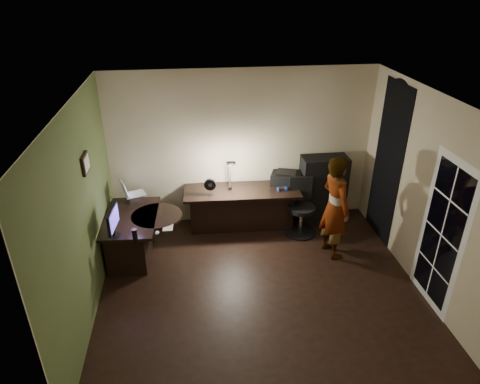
{
  "coord_description": "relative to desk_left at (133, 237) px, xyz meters",
  "views": [
    {
      "loc": [
        -0.88,
        -4.77,
        4.02
      ],
      "look_at": [
        -0.15,
        1.05,
        1.0
      ],
      "focal_mm": 32.0,
      "sensor_mm": 36.0,
      "label": 1
    }
  ],
  "objects": [
    {
      "name": "person",
      "position": [
        3.1,
        -0.29,
        0.47
      ],
      "size": [
        0.54,
        0.68,
        1.67
      ],
      "primitive_type": "imported",
      "rotation": [
        0.0,
        0.0,
        1.84
      ],
      "color": "#D8A88C",
      "rests_on": "floor"
    },
    {
      "name": "office_chair",
      "position": [
        2.76,
        0.35,
        0.12
      ],
      "size": [
        0.59,
        0.59,
        0.97
      ],
      "primitive_type": "cube",
      "rotation": [
        0.0,
        0.0,
        -0.09
      ],
      "color": "black",
      "rests_on": "floor"
    },
    {
      "name": "wall_left",
      "position": [
        -0.42,
        -0.97,
        0.99
      ],
      "size": [
        0.01,
        4.0,
        2.7
      ],
      "primitive_type": "cube",
      "color": "#C1B18E",
      "rests_on": "floor"
    },
    {
      "name": "desk_left",
      "position": [
        0.0,
        0.0,
        0.0
      ],
      "size": [
        0.84,
        1.3,
        0.73
      ],
      "primitive_type": "cube",
      "rotation": [
        0.0,
        0.0,
        -0.05
      ],
      "color": "black",
      "rests_on": "floor"
    },
    {
      "name": "framed_picture",
      "position": [
        -0.39,
        -0.52,
        1.49
      ],
      "size": [
        0.04,
        0.3,
        0.25
      ],
      "primitive_type": "cube",
      "color": "black",
      "rests_on": "wall_left"
    },
    {
      "name": "laptop",
      "position": [
        0.02,
        0.57,
        0.56
      ],
      "size": [
        0.44,
        0.42,
        0.24
      ],
      "primitive_type": "cube",
      "rotation": [
        0.0,
        0.0,
        0.37
      ],
      "color": "silver",
      "rests_on": "laptop_stand"
    },
    {
      "name": "desk_fan",
      "position": [
        1.24,
        0.54,
        0.52
      ],
      "size": [
        0.21,
        0.14,
        0.3
      ],
      "primitive_type": "cube",
      "rotation": [
        0.0,
        0.0,
        -0.17
      ],
      "color": "black",
      "rests_on": "desk_right"
    },
    {
      "name": "french_door",
      "position": [
        4.07,
        -1.52,
        0.69
      ],
      "size": [
        0.02,
        0.92,
        2.1
      ],
      "primitive_type": "cube",
      "color": "white",
      "rests_on": "floor"
    },
    {
      "name": "headphones",
      "position": [
        2.46,
        0.55,
        0.41
      ],
      "size": [
        0.19,
        0.14,
        0.08
      ],
      "primitive_type": "cube",
      "rotation": [
        0.0,
        0.0,
        0.42
      ],
      "color": "navy",
      "rests_on": "desk_right"
    },
    {
      "name": "desk_lamp",
      "position": [
        1.59,
        0.7,
        0.69
      ],
      "size": [
        0.26,
        0.33,
        0.64
      ],
      "primitive_type": "cube",
      "rotation": [
        0.0,
        0.0,
        -0.4
      ],
      "color": "black",
      "rests_on": "desk_right"
    },
    {
      "name": "wall_front",
      "position": [
        1.83,
        -2.98,
        0.99
      ],
      "size": [
        4.5,
        0.01,
        2.7
      ],
      "primitive_type": "cube",
      "color": "#C1B18E",
      "rests_on": "floor"
    },
    {
      "name": "laptop_stand",
      "position": [
        0.02,
        0.57,
        0.4
      ],
      "size": [
        0.28,
        0.26,
        0.1
      ],
      "primitive_type": "cube",
      "rotation": [
        0.0,
        0.0,
        0.36
      ],
      "color": "silver",
      "rests_on": "desk_left"
    },
    {
      "name": "floor",
      "position": [
        1.83,
        -0.97,
        -0.37
      ],
      "size": [
        4.5,
        4.0,
        0.01
      ],
      "primitive_type": "cube",
      "color": "black",
      "rests_on": "ground"
    },
    {
      "name": "desk_right",
      "position": [
        1.78,
        0.66,
        0.0
      ],
      "size": [
        1.99,
        0.77,
        0.73
      ],
      "primitive_type": "cube",
      "rotation": [
        0.0,
        0.0,
        -0.04
      ],
      "color": "black",
      "rests_on": "floor"
    },
    {
      "name": "arched_doorway",
      "position": [
        4.07,
        0.18,
        0.94
      ],
      "size": [
        0.01,
        0.9,
        2.6
      ],
      "primitive_type": "cube",
      "color": "black",
      "rests_on": "floor"
    },
    {
      "name": "wall_right",
      "position": [
        4.08,
        -0.97,
        0.99
      ],
      "size": [
        0.01,
        4.0,
        2.7
      ],
      "primitive_type": "cube",
      "color": "#C1B18E",
      "rests_on": "floor"
    },
    {
      "name": "speaker",
      "position": [
        0.13,
        -0.66,
        0.44
      ],
      "size": [
        0.07,
        0.07,
        0.19
      ],
      "primitive_type": "cylinder",
      "rotation": [
        0.0,
        0.0,
        0.03
      ],
      "color": "black",
      "rests_on": "desk_left"
    },
    {
      "name": "printer",
      "position": [
        2.59,
        0.83,
        0.48
      ],
      "size": [
        0.61,
        0.54,
        0.22
      ],
      "primitive_type": "cube",
      "rotation": [
        0.0,
        0.0,
        -0.36
      ],
      "color": "black",
      "rests_on": "desk_right"
    },
    {
      "name": "green_wall_overlay",
      "position": [
        -0.41,
        -0.97,
        0.99
      ],
      "size": [
        0.0,
        4.0,
        2.7
      ],
      "primitive_type": "cube",
      "color": "#495A2C",
      "rests_on": "floor"
    },
    {
      "name": "phone",
      "position": [
        0.09,
        -0.1,
        0.35
      ],
      "size": [
        0.09,
        0.14,
        0.01
      ],
      "primitive_type": "cube",
      "rotation": [
        0.0,
        0.0,
        0.19
      ],
      "color": "black",
      "rests_on": "desk_left"
    },
    {
      "name": "mouse",
      "position": [
        0.42,
        -0.51,
        0.37
      ],
      "size": [
        0.06,
        0.09,
        0.03
      ],
      "primitive_type": "ellipsoid",
      "rotation": [
        0.0,
        0.0,
        0.03
      ],
      "color": "silver",
      "rests_on": "desk_left"
    },
    {
      "name": "notepad",
      "position": [
        0.57,
        -0.36,
        0.36
      ],
      "size": [
        0.15,
        0.21,
        0.01
      ],
      "primitive_type": "cube",
      "rotation": [
        0.0,
        0.0,
        -0.05
      ],
      "color": "silver",
      "rests_on": "desk_left"
    },
    {
      "name": "ceiling",
      "position": [
        1.83,
        -0.97,
        2.34
      ],
      "size": [
        4.5,
        4.0,
        0.01
      ],
      "primitive_type": "cube",
      "color": "silver",
      "rests_on": "floor"
    },
    {
      "name": "cabinet",
      "position": [
        3.26,
        0.81,
        0.23
      ],
      "size": [
        0.8,
        0.4,
        1.19
      ],
      "primitive_type": "cube",
      "rotation": [
        0.0,
        0.0,
        0.0
      ],
      "color": "black",
      "rests_on": "floor"
    },
    {
      "name": "pen",
      "position": [
        0.31,
        -0.28,
        0.36
      ],
      "size": [
        0.09,
        0.1,
        0.01
      ],
      "primitive_type": "cube",
      "rotation": [
        0.0,
        0.0,
        0.7
      ],
      "color": "black",
      "rests_on": "desk_left"
    },
    {
      "name": "wall_back",
      "position": [
        1.83,
        1.03,
        0.99
      ],
      "size": [
        4.5,
        0.01,
        2.7
      ],
      "primitive_type": "cube",
      "color": "#C1B18E",
      "rests_on": "floor"
    },
    {
      "name": "monitor",
      "position": [
        -0.18,
        -0.5,
        0.51
      ],
      "size": [
        0.14,
        0.49,
        0.32
      ],
      "primitive_type": "cube",
      "rotation": [
        0.0,
        0.0,
        -0.1
      ],
      "color": "black",
      "rests_on": "desk_left"
    }
  ]
}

